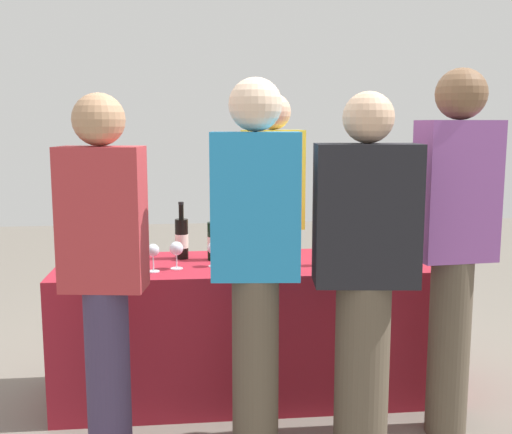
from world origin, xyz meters
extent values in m
plane|color=slate|center=(0.00, 0.00, 0.00)|extent=(12.00, 12.00, 0.00)
cube|color=maroon|center=(0.00, 0.00, 0.37)|extent=(2.13, 0.67, 0.75)
cylinder|color=black|center=(-0.87, 0.07, 0.85)|extent=(0.08, 0.08, 0.20)
cylinder|color=black|center=(-0.87, 0.07, 0.99)|extent=(0.03, 0.03, 0.08)
cylinder|color=black|center=(-0.87, 0.07, 1.04)|extent=(0.03, 0.03, 0.02)
cylinder|color=silver|center=(-0.87, 0.07, 0.84)|extent=(0.08, 0.08, 0.07)
cylinder|color=black|center=(-0.40, 0.14, 0.86)|extent=(0.07, 0.07, 0.22)
cylinder|color=black|center=(-0.40, 0.14, 1.01)|extent=(0.03, 0.03, 0.08)
cylinder|color=black|center=(-0.40, 0.14, 1.06)|extent=(0.03, 0.03, 0.02)
cylinder|color=silver|center=(-0.40, 0.14, 0.85)|extent=(0.07, 0.07, 0.08)
cylinder|color=black|center=(-0.22, 0.09, 0.85)|extent=(0.08, 0.08, 0.21)
cylinder|color=black|center=(-0.22, 0.09, 1.00)|extent=(0.03, 0.03, 0.07)
cylinder|color=maroon|center=(-0.22, 0.09, 1.04)|extent=(0.03, 0.03, 0.02)
cylinder|color=silver|center=(-0.22, 0.09, 0.84)|extent=(0.08, 0.08, 0.07)
cylinder|color=black|center=(0.76, 0.13, 0.85)|extent=(0.08, 0.08, 0.20)
cylinder|color=black|center=(0.76, 0.13, 0.99)|extent=(0.03, 0.03, 0.08)
cylinder|color=gold|center=(0.76, 0.13, 1.04)|extent=(0.03, 0.03, 0.02)
cylinder|color=silver|center=(0.76, 0.13, 0.84)|extent=(0.08, 0.08, 0.07)
cylinder|color=silver|center=(-0.54, -0.16, 0.75)|extent=(0.06, 0.06, 0.00)
cylinder|color=silver|center=(-0.54, -0.16, 0.79)|extent=(0.01, 0.01, 0.08)
sphere|color=silver|center=(-0.54, -0.16, 0.86)|extent=(0.06, 0.06, 0.06)
sphere|color=#590C19|center=(-0.54, -0.16, 0.85)|extent=(0.04, 0.04, 0.04)
cylinder|color=silver|center=(-0.43, -0.11, 0.75)|extent=(0.07, 0.07, 0.00)
cylinder|color=silver|center=(-0.43, -0.11, 0.79)|extent=(0.01, 0.01, 0.07)
sphere|color=silver|center=(-0.43, -0.11, 0.86)|extent=(0.07, 0.07, 0.07)
sphere|color=#590C19|center=(-0.43, -0.11, 0.84)|extent=(0.04, 0.04, 0.04)
cylinder|color=silver|center=(-0.23, -0.08, 0.75)|extent=(0.06, 0.06, 0.00)
cylinder|color=silver|center=(-0.23, -0.08, 0.78)|extent=(0.01, 0.01, 0.06)
sphere|color=silver|center=(-0.23, -0.08, 0.85)|extent=(0.07, 0.07, 0.07)
sphere|color=#590C19|center=(-0.23, -0.08, 0.84)|extent=(0.04, 0.04, 0.04)
cylinder|color=silver|center=(0.00, -0.13, 0.75)|extent=(0.06, 0.06, 0.00)
cylinder|color=silver|center=(0.00, -0.13, 0.79)|extent=(0.01, 0.01, 0.07)
sphere|color=silver|center=(0.00, -0.13, 0.85)|extent=(0.06, 0.06, 0.06)
sphere|color=#590C19|center=(0.00, -0.13, 0.84)|extent=(0.04, 0.04, 0.04)
cylinder|color=silver|center=(0.10, -0.14, 0.75)|extent=(0.06, 0.06, 0.00)
cylinder|color=silver|center=(0.10, -0.14, 0.79)|extent=(0.01, 0.01, 0.08)
sphere|color=silver|center=(0.10, -0.14, 0.86)|extent=(0.06, 0.06, 0.06)
cylinder|color=silver|center=(0.33, -0.11, 0.75)|extent=(0.07, 0.07, 0.00)
cylinder|color=silver|center=(0.33, -0.11, 0.79)|extent=(0.01, 0.01, 0.07)
sphere|color=silver|center=(0.33, -0.11, 0.85)|extent=(0.07, 0.07, 0.07)
sphere|color=#590C19|center=(0.33, -0.11, 0.84)|extent=(0.04, 0.04, 0.04)
cylinder|color=silver|center=(0.59, 0.03, 0.85)|extent=(0.20, 0.20, 0.20)
cylinder|color=black|center=(0.17, 0.59, 0.42)|extent=(0.20, 0.20, 0.83)
cube|color=yellow|center=(0.17, 0.59, 1.15)|extent=(0.40, 0.25, 0.62)
sphere|color=#D8AD8C|center=(0.17, 0.59, 1.57)|extent=(0.23, 0.23, 0.23)
cylinder|color=#3F3351|center=(-0.72, -0.67, 0.40)|extent=(0.19, 0.19, 0.80)
cube|color=#B23338|center=(-0.72, -0.67, 1.10)|extent=(0.37, 0.24, 0.60)
sphere|color=tan|center=(-0.72, -0.67, 1.51)|extent=(0.22, 0.22, 0.22)
cylinder|color=brown|center=(-0.07, -0.67, 0.42)|extent=(0.21, 0.21, 0.84)
cube|color=#268CCC|center=(-0.07, -0.67, 1.15)|extent=(0.39, 0.24, 0.63)
sphere|color=beige|center=(-0.07, -0.67, 1.58)|extent=(0.23, 0.23, 0.23)
cylinder|color=brown|center=(0.40, -0.72, 0.40)|extent=(0.24, 0.24, 0.81)
cube|color=black|center=(0.40, -0.72, 1.11)|extent=(0.47, 0.29, 0.61)
sphere|color=#D8AD8C|center=(0.40, -0.72, 1.52)|extent=(0.22, 0.22, 0.22)
cylinder|color=brown|center=(0.87, -0.55, 0.43)|extent=(0.20, 0.20, 0.86)
cube|color=#8C4C99|center=(0.87, -0.55, 1.19)|extent=(0.37, 0.23, 0.65)
sphere|color=brown|center=(0.87, -0.55, 1.63)|extent=(0.23, 0.23, 0.23)
camera|label=1|loc=(-0.35, -3.26, 1.49)|focal=43.14mm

